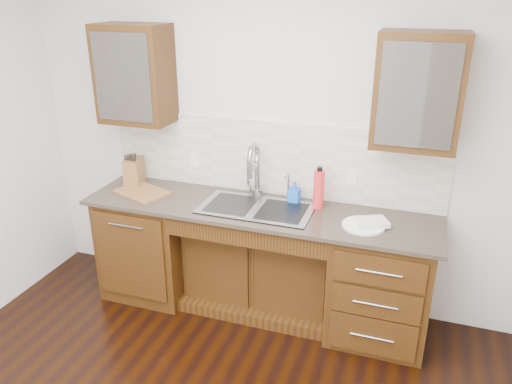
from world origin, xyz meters
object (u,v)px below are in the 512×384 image
(cutting_board, at_px, (142,192))
(plate, at_px, (363,226))
(soap_bottle, at_px, (295,192))
(water_bottle, at_px, (319,190))
(knife_block, at_px, (134,172))

(cutting_board, bearing_deg, plate, -1.13)
(soap_bottle, distance_m, water_bottle, 0.21)
(plate, relative_size, cutting_board, 0.73)
(knife_block, height_order, cutting_board, knife_block)
(soap_bottle, height_order, cutting_board, soap_bottle)
(plate, xyz_separation_m, knife_block, (-1.93, 0.19, 0.10))
(water_bottle, bearing_deg, soap_bottle, 167.39)
(water_bottle, bearing_deg, plate, -29.66)
(knife_block, bearing_deg, water_bottle, -11.78)
(soap_bottle, relative_size, water_bottle, 0.59)
(soap_bottle, xyz_separation_m, knife_block, (-1.37, -0.06, 0.03))
(soap_bottle, xyz_separation_m, water_bottle, (0.19, -0.04, 0.06))
(knife_block, relative_size, cutting_board, 0.55)
(water_bottle, xyz_separation_m, knife_block, (-1.56, -0.02, -0.04))
(water_bottle, bearing_deg, cutting_board, -172.91)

